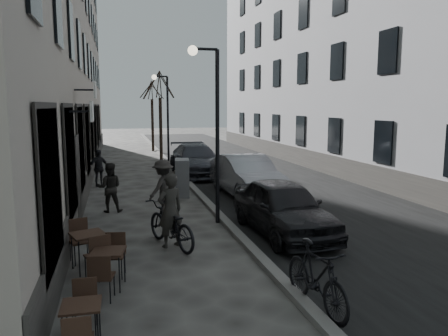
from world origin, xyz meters
name	(u,v)px	position (x,y,z in m)	size (l,w,h in m)	color
ground	(301,317)	(0.00, 0.00, 0.00)	(120.00, 120.00, 0.00)	#363431
road	(245,170)	(3.85, 16.00, 0.00)	(7.30, 60.00, 0.00)	black
kerb	(177,171)	(0.20, 16.00, 0.06)	(0.25, 60.00, 0.12)	#65625E
building_left	(42,7)	(-6.00, 16.50, 8.00)	(4.00, 35.00, 16.00)	#A19487
building_right	(341,22)	(9.50, 16.50, 8.00)	(4.00, 35.00, 16.00)	gray
streetlamp_near	(212,115)	(-0.17, 6.00, 3.16)	(0.90, 0.28, 5.09)	black
streetlamp_far	(165,110)	(-0.17, 18.00, 3.16)	(0.90, 0.28, 5.09)	black
tree_near	(160,85)	(-0.10, 21.00, 4.66)	(2.40, 2.40, 5.70)	black
tree_far	(152,89)	(-0.10, 27.00, 4.66)	(2.40, 2.40, 5.70)	black
bistro_set_a	(82,322)	(-3.42, -0.13, 0.41)	(0.56, 1.35, 0.80)	#301D15
bistro_set_b	(108,265)	(-3.07, 1.97, 0.45)	(0.71, 1.52, 0.87)	#301D15
bistro_set_c	(89,248)	(-3.49, 3.00, 0.49)	(0.95, 1.65, 0.94)	#301D15
utility_cabinet	(182,178)	(-0.44, 10.04, 0.71)	(0.52, 0.95, 1.42)	slate
bicycle	(170,225)	(-1.63, 4.12, 0.56)	(0.74, 2.12, 1.11)	black
cyclist_rider	(170,210)	(-1.63, 4.12, 0.91)	(0.66, 0.44, 1.82)	#292723
pedestrian_near	(110,187)	(-3.10, 8.14, 0.81)	(0.79, 0.61, 1.62)	black
pedestrian_mid	(163,188)	(-1.46, 7.26, 0.89)	(1.15, 0.66, 1.77)	#2C2927
pedestrian_far	(99,168)	(-3.60, 12.93, 0.79)	(0.93, 0.39, 1.58)	black
car_near	(283,207)	(1.45, 4.47, 0.73)	(1.73, 4.30, 1.47)	black
car_mid	(247,176)	(1.96, 9.49, 0.78)	(1.65, 4.72, 1.56)	#92949A
car_far	(196,160)	(1.00, 14.95, 0.76)	(2.12, 5.21, 1.51)	#34353E
moped	(316,277)	(0.35, 0.19, 0.57)	(0.54, 1.91, 1.15)	black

